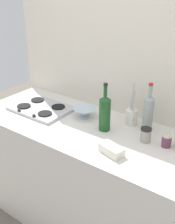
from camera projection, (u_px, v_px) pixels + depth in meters
ground_plane at (87, 221)px, 2.45m from camera, size 6.00×6.00×0.00m
counter_block at (87, 178)px, 2.26m from camera, size 1.80×0.70×0.90m
backsplash_panel at (116, 85)px, 2.25m from camera, size 1.90×0.06×2.21m
stovetop_hob at (41, 108)px, 2.32m from camera, size 0.47×0.34×0.04m
wine_bottle_leftmost at (148, 113)px, 1.96m from camera, size 0.07×0.07×0.35m
wine_bottle_mid_left at (105, 112)px, 1.98m from camera, size 0.08×0.08×0.34m
mixing_bowl at (85, 112)px, 2.19m from camera, size 0.18×0.18×0.08m
butter_dish at (112, 150)px, 1.75m from camera, size 0.17×0.11×0.06m
utensil_crock at (132, 116)px, 2.08m from camera, size 0.08×0.08×0.31m
condiment_jar_front at (146, 135)px, 1.87m from camera, size 0.07×0.07×0.10m
condiment_jar_rear at (167, 140)px, 1.82m from camera, size 0.06×0.06×0.08m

